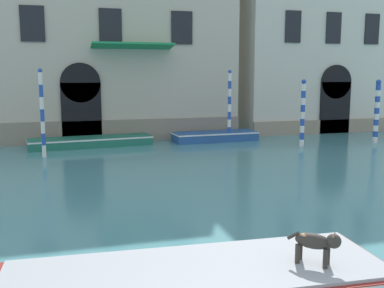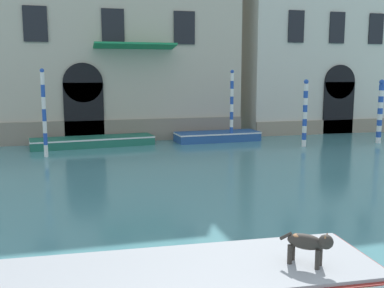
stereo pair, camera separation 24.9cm
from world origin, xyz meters
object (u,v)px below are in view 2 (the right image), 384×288
dog_on_deck (309,243)px  boat_moored_far (217,136)px  boat_foreground (189,283)px  mooring_pole_1 (44,113)px  mooring_pole_3 (380,111)px  boat_moored_near_palazzo (93,141)px  mooring_pole_0 (305,113)px  mooring_pole_2 (232,106)px

dog_on_deck → boat_moored_far: dog_on_deck is taller
boat_foreground → boat_moored_far: 18.42m
mooring_pole_1 → mooring_pole_3: bearing=-1.4°
dog_on_deck → boat_moored_far: 18.28m
boat_moored_near_palazzo → mooring_pole_0: (10.83, -3.02, 1.53)m
dog_on_deck → boat_moored_far: size_ratio=0.15×
boat_moored_near_palazzo → mooring_pole_3: (15.46, -3.00, 1.52)m
boat_foreground → dog_on_deck: dog_on_deck is taller
boat_moored_far → boat_foreground: bearing=-112.3°
mooring_pole_1 → boat_foreground: bearing=-78.3°
mooring_pole_3 → mooring_pole_0: bearing=-179.8°
boat_foreground → mooring_pole_3: bearing=47.3°
boat_foreground → mooring_pole_2: bearing=70.8°
mooring_pole_2 → boat_foreground: bearing=-112.3°
boat_foreground → mooring_pole_1: size_ratio=1.67×
mooring_pole_2 → mooring_pole_3: mooring_pole_2 is taller
boat_foreground → dog_on_deck: 2.17m
dog_on_deck → mooring_pole_0: mooring_pole_0 is taller
boat_foreground → mooring_pole_0: size_ratio=1.93×
boat_foreground → boat_moored_near_palazzo: bearing=95.7°
dog_on_deck → mooring_pole_1: size_ratio=0.18×
boat_foreground → mooring_pole_3: (14.68, 14.28, 1.47)m
dog_on_deck → boat_moored_near_palazzo: 17.94m
boat_foreground → mooring_pole_0: bearing=57.9°
mooring_pole_1 → mooring_pole_2: (9.89, 1.99, -0.01)m
boat_moored_near_palazzo → boat_moored_far: boat_moored_far is taller
mooring_pole_2 → mooring_pole_3: bearing=-17.2°
boat_moored_far → mooring_pole_0: mooring_pole_0 is taller
mooring_pole_1 → boat_moored_far: bearing=15.9°
mooring_pole_3 → dog_on_deck: bearing=-130.7°
mooring_pole_0 → mooring_pole_3: 4.63m
dog_on_deck → mooring_pole_3: 19.43m
dog_on_deck → mooring_pole_1: mooring_pole_1 is taller
dog_on_deck → mooring_pole_1: (-5.06, 15.14, 1.07)m
boat_moored_far → mooring_pole_1: 9.80m
dog_on_deck → mooring_pole_0: size_ratio=0.20×
mooring_pole_0 → mooring_pole_2: mooring_pole_2 is taller
boat_moored_near_palazzo → mooring_pole_0: size_ratio=1.85×
boat_moored_far → boat_moored_near_palazzo: bearing=178.0°
boat_moored_near_palazzo → mooring_pole_2: (7.62, -0.58, 1.78)m
dog_on_deck → boat_moored_far: bearing=120.4°
boat_foreground → boat_moored_far: bearing=73.4°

